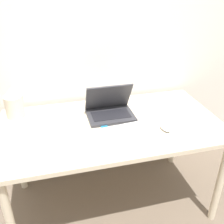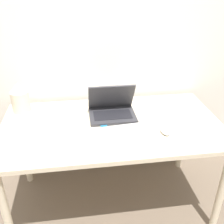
# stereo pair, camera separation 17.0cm
# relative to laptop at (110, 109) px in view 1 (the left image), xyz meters

# --- Properties ---
(wall_back) EXTENTS (6.00, 0.05, 2.50)m
(wall_back) POSITION_rel_laptop_xyz_m (-0.02, 0.34, 0.47)
(wall_back) COLOR silver
(wall_back) RESTS_ON ground_plane
(desk) EXTENTS (1.48, 0.79, 0.73)m
(desk) POSITION_rel_laptop_xyz_m (-0.02, -0.12, -0.13)
(desk) COLOR beige
(desk) RESTS_ON ground_plane
(laptop) EXTENTS (0.32, 0.25, 0.24)m
(laptop) POSITION_rel_laptop_xyz_m (0.00, 0.00, 0.00)
(laptop) COLOR #333338
(laptop) RESTS_ON desk
(keyboard) EXTENTS (0.47, 0.20, 0.02)m
(keyboard) POSITION_rel_laptop_xyz_m (-0.04, -0.25, -0.04)
(keyboard) COLOR white
(keyboard) RESTS_ON desk
(mouse) EXTENTS (0.06, 0.11, 0.03)m
(mouse) POSITION_rel_laptop_xyz_m (0.30, -0.27, -0.04)
(mouse) COLOR silver
(mouse) RESTS_ON desk
(vase) EXTENTS (0.13, 0.13, 0.22)m
(vase) POSITION_rel_laptop_xyz_m (-0.64, 0.15, 0.06)
(vase) COLOR beige
(vase) RESTS_ON desk
(mp3_player) EXTENTS (0.04, 0.07, 0.01)m
(mp3_player) POSITION_rel_laptop_xyz_m (-0.07, -0.12, -0.05)
(mp3_player) COLOR #1E7FB7
(mp3_player) RESTS_ON desk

